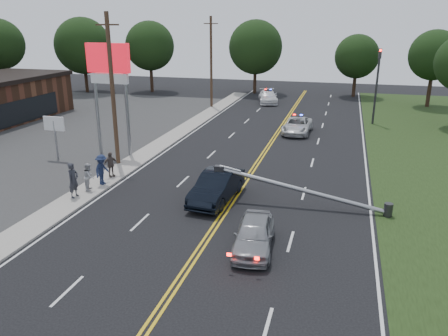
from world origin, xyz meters
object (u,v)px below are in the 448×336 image
(traffic_signal, at_px, (377,80))
(pylon_sign, at_px, (109,73))
(waiting_sedan, at_px, (254,234))
(bystander_a, at_px, (73,180))
(bystander_c, at_px, (102,170))
(bystander_b, at_px, (89,177))
(bystander_d, at_px, (111,164))
(emergency_b, at_px, (268,97))
(small_sign, at_px, (54,127))
(crashed_sedan, at_px, (217,187))
(utility_pole_mid, at_px, (113,91))
(emergency_a, at_px, (297,126))
(utility_pole_far, at_px, (211,62))
(fallen_streetlight, at_px, (310,192))

(traffic_signal, bearing_deg, pylon_sign, -139.61)
(waiting_sedan, height_order, bystander_a, bystander_a)
(bystander_a, distance_m, bystander_c, 2.28)
(bystander_a, xyz_separation_m, bystander_b, (0.20, 1.22, -0.19))
(bystander_c, xyz_separation_m, bystander_d, (-0.19, 1.33, -0.11))
(emergency_b, bearing_deg, waiting_sedan, -95.10)
(small_sign, height_order, crashed_sedan, small_sign)
(pylon_sign, bearing_deg, bystander_c, -67.75)
(small_sign, height_order, utility_pole_mid, utility_pole_mid)
(pylon_sign, relative_size, bystander_d, 4.98)
(emergency_a, bearing_deg, emergency_b, 111.82)
(small_sign, xyz_separation_m, bystander_c, (5.95, -3.98, -1.30))
(bystander_a, bearing_deg, traffic_signal, -31.63)
(small_sign, relative_size, waiting_sedan, 0.77)
(waiting_sedan, xyz_separation_m, bystander_c, (-10.29, 5.11, 0.35))
(pylon_sign, bearing_deg, bystander_d, -64.11)
(utility_pole_far, relative_size, waiting_sedan, 2.47)
(utility_pole_mid, relative_size, bystander_b, 6.25)
(utility_pole_far, distance_m, bystander_d, 25.01)
(pylon_sign, height_order, bystander_c, pylon_sign)
(small_sign, xyz_separation_m, bystander_d, (5.75, -2.64, -1.41))
(pylon_sign, relative_size, bystander_b, 5.00)
(utility_pole_far, bearing_deg, bystander_a, -88.58)
(crashed_sedan, height_order, waiting_sedan, crashed_sedan)
(utility_pole_far, bearing_deg, crashed_sedan, -72.37)
(traffic_signal, relative_size, bystander_c, 3.85)
(fallen_streetlight, xyz_separation_m, bystander_a, (-12.69, -2.21, 0.19))
(traffic_signal, bearing_deg, bystander_c, -126.66)
(pylon_sign, relative_size, small_sign, 2.58)
(traffic_signal, bearing_deg, emergency_a, -139.67)
(traffic_signal, distance_m, utility_pole_mid, 25.12)
(traffic_signal, height_order, bystander_b, traffic_signal)
(fallen_streetlight, bearing_deg, emergency_a, 98.74)
(crashed_sedan, relative_size, bystander_a, 2.47)
(crashed_sedan, relative_size, bystander_d, 3.05)
(small_sign, relative_size, bystander_a, 1.56)
(pylon_sign, bearing_deg, fallen_streetlight, -22.22)
(fallen_streetlight, xyz_separation_m, emergency_b, (-7.67, 30.73, -0.17))
(pylon_sign, relative_size, traffic_signal, 1.13)
(utility_pole_mid, bearing_deg, emergency_a, 48.68)
(waiting_sedan, xyz_separation_m, bystander_a, (-10.73, 2.87, 0.42))
(traffic_signal, relative_size, bystander_b, 4.41)
(utility_pole_far, xyz_separation_m, crashed_sedan, (8.36, -26.29, -4.28))
(utility_pole_far, height_order, emergency_b, utility_pole_far)
(emergency_a, relative_size, emergency_b, 0.94)
(bystander_c, bearing_deg, bystander_d, 10.09)
(utility_pole_mid, relative_size, waiting_sedan, 2.47)
(waiting_sedan, xyz_separation_m, bystander_d, (-10.48, 6.44, 0.23))
(bystander_a, distance_m, bystander_d, 3.58)
(fallen_streetlight, bearing_deg, small_sign, 167.60)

